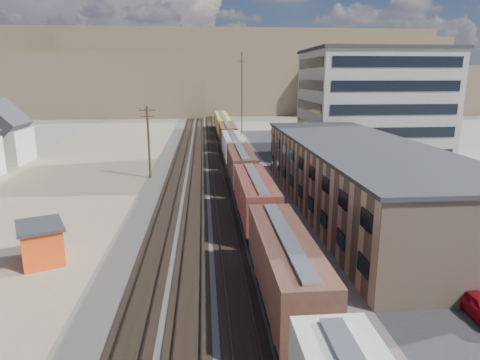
{
  "coord_description": "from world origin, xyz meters",
  "views": [
    {
      "loc": [
        -0.94,
        -17.24,
        13.75
      ],
      "look_at": [
        2.87,
        27.28,
        3.0
      ],
      "focal_mm": 32.0,
      "sensor_mm": 36.0,
      "label": 1
    }
  ],
  "objects": [
    {
      "name": "rail_tracks",
      "position": [
        -0.55,
        50.0,
        0.11
      ],
      "size": [
        11.4,
        200.0,
        0.24
      ],
      "color": "black",
      "rests_on": "ground"
    },
    {
      "name": "asphalt_lot",
      "position": [
        22.0,
        35.0,
        0.02
      ],
      "size": [
        26.0,
        120.0,
        0.04
      ],
      "primitive_type": "cube",
      "color": "#232326",
      "rests_on": "ground"
    },
    {
      "name": "parked_car_far",
      "position": [
        25.9,
        60.4,
        0.79
      ],
      "size": [
        2.17,
        4.74,
        1.58
      ],
      "primitive_type": "imported",
      "rotation": [
        0.0,
        0.0,
        0.07
      ],
      "color": "silver",
      "rests_on": "ground"
    },
    {
      "name": "maintenance_shed",
      "position": [
        -13.37,
        14.31,
        1.56
      ],
      "size": [
        4.62,
        5.1,
        3.04
      ],
      "color": "#F24A16",
      "rests_on": "ground"
    },
    {
      "name": "radio_mast",
      "position": [
        6.0,
        60.0,
        9.12
      ],
      "size": [
        1.2,
        0.16,
        18.0
      ],
      "color": "black",
      "rests_on": "ground"
    },
    {
      "name": "warehouse",
      "position": [
        14.98,
        25.0,
        3.65
      ],
      "size": [
        12.4,
        40.4,
        7.25
      ],
      "color": "#9E7E63",
      "rests_on": "ground"
    },
    {
      "name": "office_tower",
      "position": [
        27.95,
        54.95,
        9.26
      ],
      "size": [
        22.6,
        18.6,
        18.45
      ],
      "color": "#9E998E",
      "rests_on": "ground"
    },
    {
      "name": "hills_north",
      "position": [
        0.17,
        167.92,
        14.1
      ],
      "size": [
        265.0,
        80.0,
        32.0
      ],
      "color": "brown",
      "rests_on": "ground"
    },
    {
      "name": "utility_pole_north",
      "position": [
        -8.5,
        42.0,
        5.3
      ],
      "size": [
        2.2,
        0.32,
        10.0
      ],
      "color": "#382619",
      "rests_on": "ground"
    },
    {
      "name": "ballast_bed",
      "position": [
        0.0,
        50.0,
        0.03
      ],
      "size": [
        18.0,
        200.0,
        0.06
      ],
      "primitive_type": "cube",
      "color": "#4C4742",
      "rests_on": "ground"
    },
    {
      "name": "parked_car_blue",
      "position": [
        24.06,
        49.43,
        0.71
      ],
      "size": [
        4.54,
        5.62,
        1.42
      ],
      "primitive_type": "imported",
      "rotation": [
        0.0,
        0.0,
        0.51
      ],
      "color": "navy",
      "rests_on": "ground"
    },
    {
      "name": "freight_train",
      "position": [
        3.8,
        44.17,
        2.79
      ],
      "size": [
        3.0,
        119.74,
        4.46
      ],
      "color": "black",
      "rests_on": "ground"
    },
    {
      "name": "dirt_yard",
      "position": [
        -20.0,
        40.0,
        0.01
      ],
      "size": [
        24.0,
        180.0,
        0.03
      ],
      "primitive_type": "cube",
      "color": "#7F7357",
      "rests_on": "ground"
    }
  ]
}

